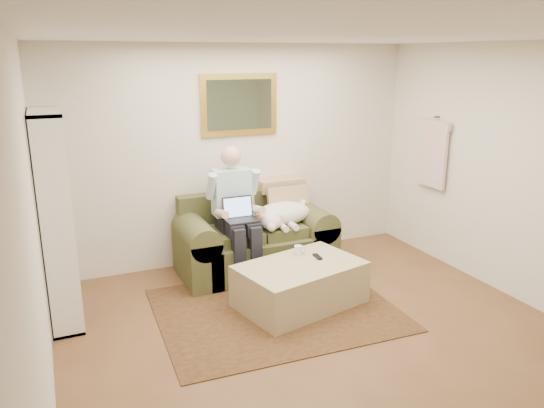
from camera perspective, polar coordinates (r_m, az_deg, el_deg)
room_shell at (r=4.51m, az=5.53°, el=0.69°), size 4.51×5.00×2.61m
rug at (r=5.41m, az=0.39°, el=-11.27°), size 2.37×1.93×0.01m
sofa at (r=6.26m, az=-1.86°, el=-4.42°), size 1.78×0.90×1.07m
seated_man at (r=5.88m, az=-3.73°, el=-1.24°), size 0.59×0.84×1.50m
laptop at (r=5.81m, az=-3.50°, el=-1.08°), size 0.35×0.27×0.25m
sleeping_dog at (r=6.18m, az=1.17°, el=-1.03°), size 0.73×0.46×0.27m
ottoman at (r=5.43m, az=3.04°, el=-8.64°), size 1.36×1.03×0.44m
coffee_mug at (r=5.57m, az=2.83°, el=-4.99°), size 0.08×0.08×0.10m
tv_remote at (r=5.52m, az=4.92°, el=-5.66°), size 0.06×0.15×0.02m
bookshelf at (r=5.26m, az=-22.25°, el=-1.64°), size 0.28×0.80×2.00m
wall_mirror at (r=6.32m, az=-3.54°, el=10.62°), size 0.94×0.04×0.72m
hanging_shirt at (r=6.73m, az=16.90°, el=5.56°), size 0.06×0.52×0.90m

